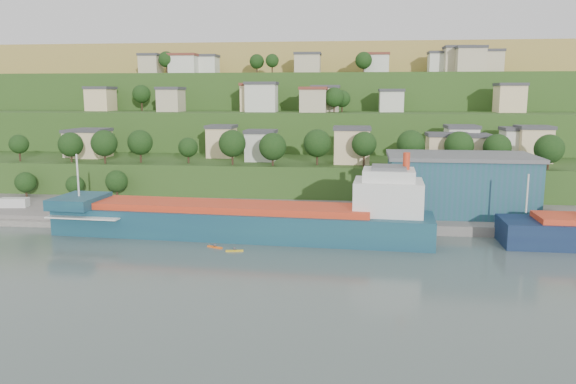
# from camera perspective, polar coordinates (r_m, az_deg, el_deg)

# --- Properties ---
(ground) EXTENTS (500.00, 500.00, 0.00)m
(ground) POSITION_cam_1_polar(r_m,az_deg,el_deg) (100.97, -5.75, -5.97)
(ground) COLOR #4A5A53
(ground) RESTS_ON ground
(quay) EXTENTS (220.00, 26.00, 4.00)m
(quay) POSITION_cam_1_polar(r_m,az_deg,el_deg) (125.92, 5.92, -2.79)
(quay) COLOR slate
(quay) RESTS_ON ground
(pebble_beach) EXTENTS (40.00, 18.00, 2.40)m
(pebble_beach) POSITION_cam_1_polar(r_m,az_deg,el_deg) (142.06, -26.00, -2.30)
(pebble_beach) COLOR slate
(pebble_beach) RESTS_ON ground
(hillside) EXTENTS (360.00, 211.15, 96.00)m
(hillside) POSITION_cam_1_polar(r_m,az_deg,el_deg) (265.77, 1.96, 3.94)
(hillside) COLOR #284719
(hillside) RESTS_ON ground
(cargo_ship_near) EXTENTS (74.59, 16.22, 19.01)m
(cargo_ship_near) POSITION_cam_1_polar(r_m,az_deg,el_deg) (109.81, -3.68, -3.01)
(cargo_ship_near) COLOR #15364F
(cargo_ship_near) RESTS_ON ground
(warehouse) EXTENTS (31.38, 19.63, 12.80)m
(warehouse) POSITION_cam_1_polar(r_m,az_deg,el_deg) (127.49, 16.98, 0.85)
(warehouse) COLOR #1D4F58
(warehouse) RESTS_ON quay
(caravan) EXTENTS (6.47, 3.34, 2.89)m
(caravan) POSITION_cam_1_polar(r_m,az_deg,el_deg) (143.28, -26.05, -1.13)
(caravan) COLOR silver
(caravan) RESTS_ON pebble_beach
(dinghy) EXTENTS (4.68, 2.70, 0.88)m
(dinghy) POSITION_cam_1_polar(r_m,az_deg,el_deg) (133.77, -20.99, -1.93)
(dinghy) COLOR silver
(dinghy) RESTS_ON pebble_beach
(kayak_orange) EXTENTS (3.07, 1.78, 0.78)m
(kayak_orange) POSITION_cam_1_polar(r_m,az_deg,el_deg) (103.33, -7.45, -5.50)
(kayak_orange) COLOR orange
(kayak_orange) RESTS_ON ground
(kayak_yellow) EXTENTS (3.18, 1.13, 0.78)m
(kayak_yellow) POSITION_cam_1_polar(r_m,az_deg,el_deg) (100.57, -5.45, -5.89)
(kayak_yellow) COLOR gold
(kayak_yellow) RESTS_ON ground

